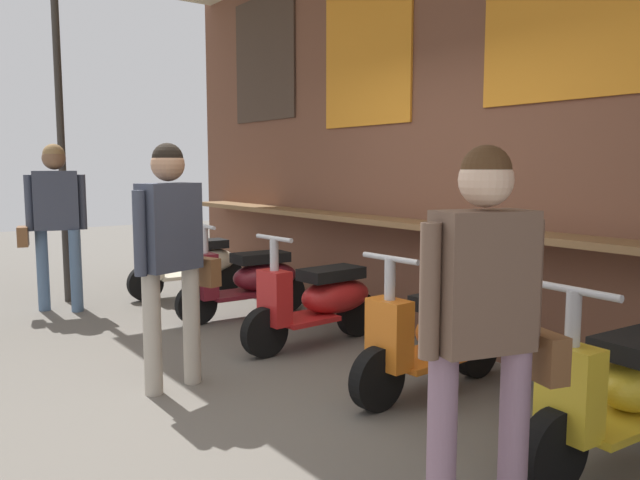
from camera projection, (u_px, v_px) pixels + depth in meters
The scene contains 10 objects.
ground_plane at pixel (253, 395), 4.16m from camera, with size 25.30×25.30×0.00m, color #605B54.
market_stall_facade at pixel (452, 95), 5.00m from camera, with size 9.04×2.47×3.74m.
scooter_cream at pixel (194, 263), 7.37m from camera, with size 0.48×1.40×0.97m.
scooter_maroon at pixel (250, 279), 6.29m from camera, with size 0.47×1.40×0.97m.
scooter_red at pixel (321, 300), 5.32m from camera, with size 0.48×1.40×0.97m.
scooter_orange at pixel (439, 334), 4.23m from camera, with size 0.48×1.40×0.97m.
scooter_yellow at pixel (628, 389), 3.18m from camera, with size 0.48×1.40×0.97m.
shopper_with_handbag at pixel (172, 241), 4.19m from camera, with size 0.41×0.66×1.67m.
shopper_browsing at pixel (55, 209), 6.47m from camera, with size 0.38×0.69×1.75m.
shopper_passing at pixel (485, 307), 2.47m from camera, with size 0.35×0.65×1.60m.
Camera 1 is at (3.50, -2.00, 1.51)m, focal length 35.08 mm.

